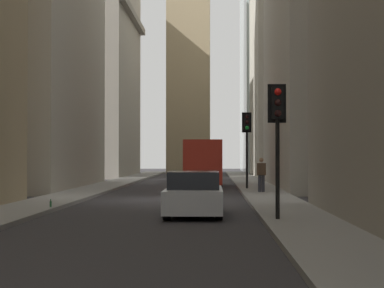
{
  "coord_description": "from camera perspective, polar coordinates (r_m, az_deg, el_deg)",
  "views": [
    {
      "loc": [
        -28.2,
        -2.01,
        1.91
      ],
      "look_at": [
        18.75,
        -0.47,
        2.76
      ],
      "focal_mm": 60.85,
      "sensor_mm": 36.0,
      "label": 1
    }
  ],
  "objects": [
    {
      "name": "ground_plane",
      "position": [
        28.33,
        -2.2,
        -4.91
      ],
      "size": [
        135.0,
        135.0,
        0.0
      ],
      "primitive_type": "plane",
      "color": "#302D30"
    },
    {
      "name": "sidewalk_right",
      "position": [
        29.0,
        -11.14,
        -4.66
      ],
      "size": [
        90.0,
        2.2,
        0.14
      ],
      "primitive_type": "cube",
      "color": "gray",
      "rests_on": "ground_plane"
    },
    {
      "name": "sidewalk_left",
      "position": [
        28.36,
        6.94,
        -4.75
      ],
      "size": [
        90.0,
        2.2,
        0.14
      ],
      "primitive_type": "cube",
      "color": "gray",
      "rests_on": "ground_plane"
    },
    {
      "name": "building_left_far",
      "position": [
        59.47,
        10.25,
        7.53
      ],
      "size": [
        12.41,
        10.5,
        21.48
      ],
      "color": "beige",
      "rests_on": "ground_plane"
    },
    {
      "name": "building_right_far",
      "position": [
        61.46,
        -10.01,
        5.78
      ],
      "size": [
        15.49,
        10.5,
        18.37
      ],
      "color": "gray",
      "rests_on": "ground_plane"
    },
    {
      "name": "church_spire",
      "position": [
        71.87,
        -0.29,
        12.28
      ],
      "size": [
        5.05,
        5.05,
        35.31
      ],
      "color": "#9E8966",
      "rests_on": "ground_plane"
    },
    {
      "name": "delivery_truck",
      "position": [
        40.07,
        1.01,
        -1.68
      ],
      "size": [
        6.46,
        2.25,
        2.84
      ],
      "color": "red",
      "rests_on": "ground_plane"
    },
    {
      "name": "sedan_silver",
      "position": [
        20.71,
        0.18,
        -4.49
      ],
      "size": [
        4.3,
        1.78,
        1.42
      ],
      "color": "#B7BABF",
      "rests_on": "ground_plane"
    },
    {
      "name": "traffic_light_foreground",
      "position": [
        18.44,
        7.5,
        2.15
      ],
      "size": [
        0.43,
        0.52,
        3.81
      ],
      "color": "black",
      "rests_on": "sidewalk_left"
    },
    {
      "name": "traffic_light_midblock",
      "position": [
        35.53,
        4.83,
        1.03
      ],
      "size": [
        0.43,
        0.52,
        4.15
      ],
      "color": "black",
      "rests_on": "sidewalk_left"
    },
    {
      "name": "pedestrian",
      "position": [
        32.01,
        6.1,
        -2.57
      ],
      "size": [
        0.26,
        0.44,
        1.68
      ],
      "color": "#33333D",
      "rests_on": "sidewalk_left"
    },
    {
      "name": "discarded_bottle",
      "position": [
        23.11,
        -12.29,
        -5.14
      ],
      "size": [
        0.07,
        0.07,
        0.27
      ],
      "color": "#236033",
      "rests_on": "sidewalk_right"
    }
  ]
}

